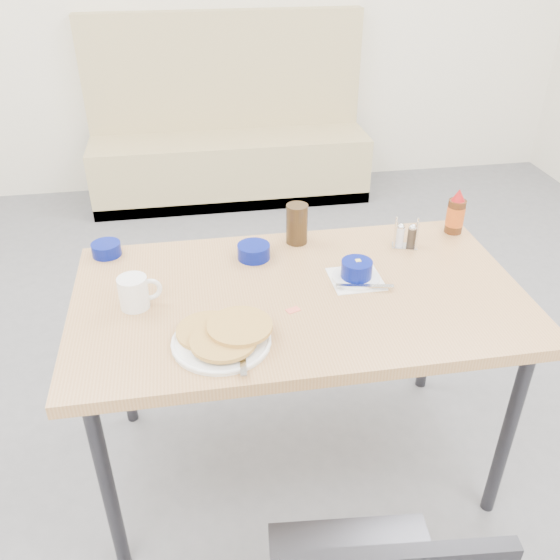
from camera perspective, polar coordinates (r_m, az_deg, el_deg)
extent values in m
plane|color=slate|center=(2.20, 2.84, -21.63)|extent=(6.00, 6.00, 0.00)
cube|color=tan|center=(4.29, -4.75, 10.79)|extent=(1.90, 0.55, 0.45)
cube|color=tan|center=(4.35, -5.35, 17.91)|extent=(1.90, 0.12, 1.00)
cube|color=#2D2D33|center=(4.36, -4.64, 8.52)|extent=(1.90, 0.55, 0.08)
cube|color=tan|center=(1.86, 1.85, -1.66)|extent=(1.40, 0.80, 0.04)
cylinder|color=#2D2D33|center=(1.88, -16.26, -18.57)|extent=(0.04, 0.04, 0.72)
cylinder|color=#2D2D33|center=(2.08, 21.05, -13.62)|extent=(0.04, 0.04, 0.72)
cylinder|color=#2D2D33|center=(2.34, -15.08, -6.46)|extent=(0.04, 0.04, 0.72)
cylinder|color=#2D2D33|center=(2.50, 14.35, -3.53)|extent=(0.04, 0.04, 0.72)
cylinder|color=white|center=(1.64, -5.66, -5.94)|extent=(0.27, 0.27, 0.01)
cylinder|color=tan|center=(1.66, -6.88, -4.87)|extent=(0.18, 0.18, 0.01)
cylinder|color=tan|center=(1.61, -5.48, -5.85)|extent=(0.18, 0.18, 0.01)
cylinder|color=tan|center=(1.63, -3.90, -4.45)|extent=(0.18, 0.18, 0.01)
cube|color=silver|center=(1.56, -3.58, -7.71)|extent=(0.03, 0.12, 0.00)
cylinder|color=white|center=(1.81, -13.92, -1.18)|extent=(0.09, 0.09, 0.10)
cylinder|color=black|center=(1.79, -14.10, 0.02)|extent=(0.08, 0.08, 0.00)
torus|color=white|center=(1.81, -12.41, -0.90)|extent=(0.08, 0.03, 0.07)
cube|color=white|center=(1.93, 7.31, 0.10)|extent=(0.17, 0.17, 0.00)
cylinder|color=white|center=(1.92, 7.32, 0.26)|extent=(0.15, 0.15, 0.01)
cylinder|color=#04106D|center=(1.91, 7.39, 1.07)|extent=(0.10, 0.10, 0.05)
cylinder|color=white|center=(1.90, 7.43, 1.64)|extent=(0.09, 0.09, 0.01)
cube|color=#F4DB60|center=(1.90, 7.53, 1.81)|extent=(0.02, 0.02, 0.01)
cube|color=silver|center=(1.87, 8.16, -0.56)|extent=(0.18, 0.05, 0.00)
cylinder|color=#04106D|center=(2.13, -16.37, 2.87)|extent=(0.10, 0.10, 0.04)
cylinder|color=#04106D|center=(2.02, -2.54, 2.76)|extent=(0.11, 0.11, 0.05)
cylinder|color=#31210F|center=(2.10, 1.64, 5.42)|extent=(0.10, 0.10, 0.14)
cube|color=silver|center=(2.15, 11.89, 3.21)|extent=(0.10, 0.08, 0.00)
cylinder|color=silver|center=(2.10, 11.06, 4.31)|extent=(0.01, 0.01, 0.10)
cylinder|color=silver|center=(2.11, 13.05, 4.13)|extent=(0.01, 0.01, 0.10)
cylinder|color=silver|center=(2.14, 11.05, 4.76)|extent=(0.01, 0.01, 0.10)
cylinder|color=silver|center=(2.14, 13.01, 4.59)|extent=(0.01, 0.01, 0.10)
cylinder|color=silver|center=(2.13, 11.45, 4.11)|extent=(0.03, 0.03, 0.07)
cylinder|color=#3F3326|center=(2.13, 12.54, 4.02)|extent=(0.03, 0.03, 0.07)
cylinder|color=#47230F|center=(2.27, 16.51, 5.89)|extent=(0.06, 0.06, 0.13)
cylinder|color=orange|center=(2.27, 16.52, 5.95)|extent=(0.07, 0.07, 0.07)
cone|color=#A81011|center=(2.23, 16.84, 7.86)|extent=(0.05, 0.05, 0.04)
cube|color=#F76652|center=(1.77, 1.27, -2.90)|extent=(0.05, 0.04, 0.00)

